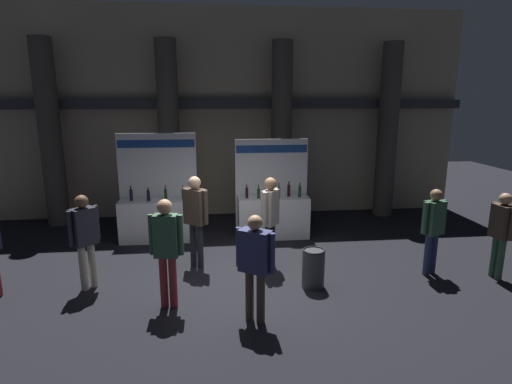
{
  "coord_description": "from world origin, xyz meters",
  "views": [
    {
      "loc": [
        -0.38,
        -6.86,
        3.22
      ],
      "look_at": [
        0.44,
        0.74,
        1.47
      ],
      "focal_mm": 28.77,
      "sensor_mm": 36.0,
      "label": 1
    }
  ],
  "objects_px": {
    "visitor_7": "(501,228)",
    "visitor_9": "(85,234)",
    "visitor_5": "(433,225)",
    "visitor_2": "(270,215)",
    "visitor_0": "(166,245)",
    "visitor_1": "(196,213)",
    "trash_bin": "(313,268)",
    "exhibitor_booth_0": "(158,215)",
    "exhibitor_booth_1": "(273,212)",
    "visitor_8": "(255,259)"
  },
  "relations": [
    {
      "from": "visitor_0",
      "to": "visitor_2",
      "type": "relative_size",
      "value": 0.99
    },
    {
      "from": "visitor_0",
      "to": "visitor_2",
      "type": "bearing_deg",
      "value": 46.92
    },
    {
      "from": "exhibitor_booth_1",
      "to": "visitor_7",
      "type": "distance_m",
      "value": 4.65
    },
    {
      "from": "trash_bin",
      "to": "visitor_5",
      "type": "bearing_deg",
      "value": 7.11
    },
    {
      "from": "exhibitor_booth_0",
      "to": "exhibitor_booth_1",
      "type": "bearing_deg",
      "value": -1.19
    },
    {
      "from": "visitor_0",
      "to": "visitor_7",
      "type": "relative_size",
      "value": 1.1
    },
    {
      "from": "visitor_5",
      "to": "visitor_7",
      "type": "distance_m",
      "value": 1.17
    },
    {
      "from": "exhibitor_booth_0",
      "to": "visitor_0",
      "type": "relative_size",
      "value": 1.4
    },
    {
      "from": "exhibitor_booth_0",
      "to": "exhibitor_booth_1",
      "type": "height_order",
      "value": "exhibitor_booth_0"
    },
    {
      "from": "visitor_1",
      "to": "visitor_5",
      "type": "relative_size",
      "value": 1.1
    },
    {
      "from": "exhibitor_booth_1",
      "to": "visitor_5",
      "type": "relative_size",
      "value": 1.41
    },
    {
      "from": "visitor_0",
      "to": "trash_bin",
      "type": "bearing_deg",
      "value": 19.69
    },
    {
      "from": "trash_bin",
      "to": "visitor_9",
      "type": "bearing_deg",
      "value": 174.71
    },
    {
      "from": "visitor_5",
      "to": "visitor_7",
      "type": "relative_size",
      "value": 1.02
    },
    {
      "from": "visitor_7",
      "to": "visitor_9",
      "type": "height_order",
      "value": "visitor_9"
    },
    {
      "from": "trash_bin",
      "to": "visitor_8",
      "type": "relative_size",
      "value": 0.42
    },
    {
      "from": "visitor_7",
      "to": "visitor_5",
      "type": "bearing_deg",
      "value": 71.46
    },
    {
      "from": "visitor_2",
      "to": "visitor_5",
      "type": "xyz_separation_m",
      "value": [
        2.93,
        -0.66,
        -0.09
      ]
    },
    {
      "from": "visitor_1",
      "to": "visitor_9",
      "type": "bearing_deg",
      "value": 62.52
    },
    {
      "from": "exhibitor_booth_1",
      "to": "visitor_9",
      "type": "height_order",
      "value": "exhibitor_booth_1"
    },
    {
      "from": "visitor_7",
      "to": "visitor_8",
      "type": "relative_size",
      "value": 0.98
    },
    {
      "from": "visitor_7",
      "to": "exhibitor_booth_1",
      "type": "bearing_deg",
      "value": 49.38
    },
    {
      "from": "exhibitor_booth_0",
      "to": "trash_bin",
      "type": "relative_size",
      "value": 3.57
    },
    {
      "from": "visitor_1",
      "to": "visitor_5",
      "type": "bearing_deg",
      "value": -151.58
    },
    {
      "from": "visitor_1",
      "to": "visitor_7",
      "type": "height_order",
      "value": "visitor_1"
    },
    {
      "from": "visitor_2",
      "to": "visitor_9",
      "type": "height_order",
      "value": "visitor_2"
    },
    {
      "from": "trash_bin",
      "to": "visitor_1",
      "type": "relative_size",
      "value": 0.38
    },
    {
      "from": "exhibitor_booth_1",
      "to": "visitor_9",
      "type": "xyz_separation_m",
      "value": [
        -3.58,
        -2.39,
        0.41
      ]
    },
    {
      "from": "visitor_0",
      "to": "visitor_1",
      "type": "xyz_separation_m",
      "value": [
        0.39,
        1.6,
        0.05
      ]
    },
    {
      "from": "visitor_7",
      "to": "visitor_0",
      "type": "bearing_deg",
      "value": 90.24
    },
    {
      "from": "exhibitor_booth_0",
      "to": "visitor_1",
      "type": "relative_size",
      "value": 1.36
    },
    {
      "from": "trash_bin",
      "to": "visitor_2",
      "type": "bearing_deg",
      "value": 123.52
    },
    {
      "from": "exhibitor_booth_1",
      "to": "visitor_8",
      "type": "bearing_deg",
      "value": -102.35
    },
    {
      "from": "visitor_9",
      "to": "exhibitor_booth_0",
      "type": "bearing_deg",
      "value": -155.76
    },
    {
      "from": "trash_bin",
      "to": "visitor_5",
      "type": "distance_m",
      "value": 2.4
    },
    {
      "from": "visitor_0",
      "to": "visitor_1",
      "type": "distance_m",
      "value": 1.64
    },
    {
      "from": "visitor_2",
      "to": "visitor_0",
      "type": "bearing_deg",
      "value": -16.56
    },
    {
      "from": "visitor_1",
      "to": "visitor_7",
      "type": "relative_size",
      "value": 1.12
    },
    {
      "from": "visitor_8",
      "to": "exhibitor_booth_0",
      "type": "bearing_deg",
      "value": 150.28
    },
    {
      "from": "exhibitor_booth_0",
      "to": "visitor_7",
      "type": "bearing_deg",
      "value": -23.68
    },
    {
      "from": "visitor_1",
      "to": "visitor_5",
      "type": "xyz_separation_m",
      "value": [
        4.35,
        -0.85,
        -0.12
      ]
    },
    {
      "from": "visitor_0",
      "to": "visitor_9",
      "type": "bearing_deg",
      "value": 159.62
    },
    {
      "from": "visitor_7",
      "to": "visitor_2",
      "type": "bearing_deg",
      "value": 72.62
    },
    {
      "from": "visitor_2",
      "to": "visitor_5",
      "type": "bearing_deg",
      "value": 112.86
    },
    {
      "from": "visitor_1",
      "to": "visitor_9",
      "type": "height_order",
      "value": "visitor_1"
    },
    {
      "from": "visitor_5",
      "to": "visitor_0",
      "type": "bearing_deg",
      "value": 168.43
    },
    {
      "from": "trash_bin",
      "to": "visitor_8",
      "type": "height_order",
      "value": "visitor_8"
    },
    {
      "from": "exhibitor_booth_0",
      "to": "visitor_1",
      "type": "xyz_separation_m",
      "value": [
        0.93,
        -1.67,
        0.49
      ]
    },
    {
      "from": "visitor_5",
      "to": "visitor_9",
      "type": "bearing_deg",
      "value": 158.83
    },
    {
      "from": "exhibitor_booth_1",
      "to": "visitor_2",
      "type": "distance_m",
      "value": 1.89
    }
  ]
}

